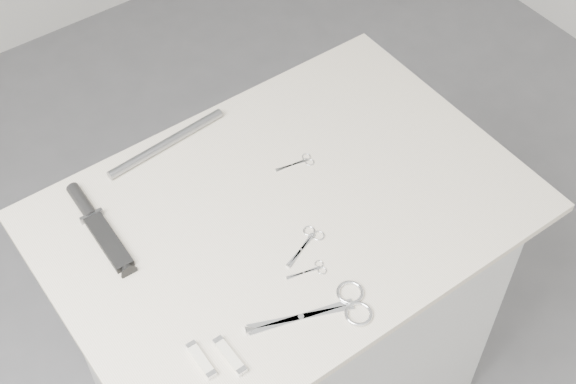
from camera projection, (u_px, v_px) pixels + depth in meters
plinth at (287, 323)px, 2.05m from camera, size 0.90×0.60×0.90m
display_board at (286, 212)px, 1.69m from camera, size 1.00×0.70×0.02m
large_shears at (335, 308)px, 1.53m from camera, size 0.24×0.14×0.01m
embroidery_scissors_a at (308, 241)px, 1.63m from camera, size 0.11×0.07×0.00m
embroidery_scissors_b at (300, 162)px, 1.77m from camera, size 0.09×0.04×0.00m
tiny_scissors at (312, 270)px, 1.58m from camera, size 0.08×0.04×0.00m
sheathed_knife at (96, 223)px, 1.65m from camera, size 0.06×0.25×0.03m
pocket_knife_a at (201, 360)px, 1.45m from camera, size 0.02×0.08×0.01m
pocket_knife_b at (230, 356)px, 1.46m from camera, size 0.02×0.09×0.01m
metal_rail at (167, 143)px, 1.79m from camera, size 0.30×0.04×0.02m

